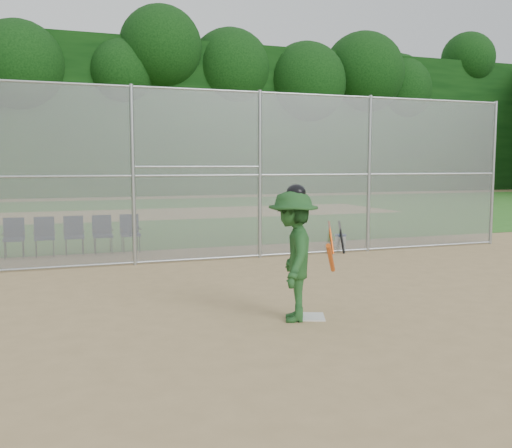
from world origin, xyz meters
name	(u,v)px	position (x,y,z in m)	size (l,w,h in m)	color
ground	(311,310)	(0.00, 0.00, 0.00)	(100.00, 100.00, 0.00)	tan
grass_strip	(139,214)	(0.00, 18.00, 0.01)	(100.00, 100.00, 0.00)	#2B6B20
dirt_patch_far	(139,214)	(0.00, 18.00, 0.01)	(24.00, 24.00, 0.00)	tan
backstop_fence	(220,172)	(0.00, 5.00, 2.07)	(16.09, 0.09, 4.00)	gray
treeline	(130,95)	(0.00, 20.00, 5.50)	(81.00, 60.00, 11.00)	black
home_plate	(309,317)	(-0.20, -0.37, 0.01)	(0.44, 0.44, 0.02)	silver
batter_at_plate	(293,255)	(-0.49, -0.41, 0.96)	(1.19, 1.43, 1.98)	#1F4D20
water_cooler	(341,242)	(3.52, 5.57, 0.20)	(0.31, 0.31, 0.39)	white
spare_bats	(336,237)	(3.05, 4.95, 0.41)	(0.36, 0.36, 0.82)	#D84C14
chair_1	(14,238)	(-4.61, 6.94, 0.48)	(0.54, 0.52, 0.96)	#111D3E
chair_2	(44,237)	(-3.91, 6.94, 0.48)	(0.54, 0.52, 0.96)	#111D3E
chair_3	(74,236)	(-3.22, 6.94, 0.48)	(0.54, 0.52, 0.96)	#111D3E
chair_4	(103,235)	(-2.53, 6.94, 0.48)	(0.54, 0.52, 0.96)	#111D3E
chair_5	(131,234)	(-1.83, 6.94, 0.48)	(0.54, 0.52, 0.96)	#111D3E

